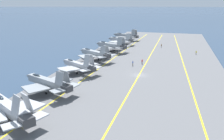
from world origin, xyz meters
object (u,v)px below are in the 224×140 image
(parked_jet_second, at_px, (9,108))
(crew_brown_vest, at_px, (161,45))
(parked_jet_sixth, at_px, (111,45))
(parked_jet_seventh, at_px, (120,40))
(crew_yellow_vest, at_px, (196,52))
(crew_blue_vest, at_px, (133,63))
(crew_red_vest, at_px, (142,61))
(parked_jet_eighth, at_px, (126,36))
(parked_jet_third, at_px, (47,82))
(parked_jet_fifth, at_px, (94,53))
(parked_jet_fourth, at_px, (78,65))

(parked_jet_second, bearing_deg, crew_brown_vest, -14.39)
(parked_jet_sixth, relative_size, parked_jet_seventh, 1.09)
(parked_jet_seventh, bearing_deg, crew_brown_vest, -94.61)
(parked_jet_sixth, relative_size, crew_yellow_vest, 9.77)
(parked_jet_second, xyz_separation_m, crew_blue_vest, (44.47, -14.26, -1.53))
(parked_jet_second, distance_m, crew_yellow_vest, 78.00)
(parked_jet_seventh, height_order, crew_brown_vest, parked_jet_seventh)
(crew_red_vest, bearing_deg, crew_blue_vest, 139.57)
(crew_red_vest, bearing_deg, parked_jet_second, 160.40)
(parked_jet_eighth, bearing_deg, crew_brown_vest, -129.07)
(parked_jet_third, relative_size, crew_yellow_vest, 9.80)
(crew_red_vest, distance_m, crew_brown_vest, 34.47)
(parked_jet_fifth, xyz_separation_m, parked_jet_eighth, (51.23, -0.43, -0.22))
(parked_jet_second, relative_size, parked_jet_seventh, 1.06)
(crew_yellow_vest, relative_size, crew_blue_vest, 0.93)
(crew_yellow_vest, bearing_deg, parked_jet_fifth, 119.63)
(parked_jet_third, distance_m, parked_jet_sixth, 51.14)
(parked_jet_seventh, relative_size, crew_yellow_vest, 8.94)
(parked_jet_second, relative_size, parked_jet_fifth, 0.99)
(parked_jet_third, height_order, crew_brown_vest, parked_jet_third)
(crew_brown_vest, bearing_deg, parked_jet_fourth, 156.92)
(parked_jet_seventh, bearing_deg, crew_red_vest, -155.20)
(parked_jet_third, relative_size, parked_jet_fourth, 1.09)
(crew_yellow_vest, distance_m, crew_blue_vest, 32.94)
(parked_jet_sixth, xyz_separation_m, crew_red_vest, (-18.22, -16.68, -1.71))
(parked_jet_eighth, height_order, crew_red_vest, parked_jet_eighth)
(parked_jet_third, distance_m, parked_jet_fifth, 33.33)
(parked_jet_fifth, bearing_deg, crew_blue_vest, -103.35)
(parked_jet_second, bearing_deg, parked_jet_third, 3.42)
(parked_jet_sixth, xyz_separation_m, crew_yellow_vest, (3.25, -35.84, -1.75))
(crew_brown_vest, xyz_separation_m, crew_yellow_vest, (-12.76, -15.11, 0.04))
(crew_brown_vest, distance_m, crew_blue_vest, 38.01)
(parked_jet_fifth, distance_m, parked_jet_eighth, 51.24)
(crew_blue_vest, bearing_deg, parked_jet_third, 153.01)
(parked_jet_second, distance_m, parked_jet_fifth, 48.07)
(parked_jet_second, xyz_separation_m, crew_yellow_vest, (69.11, -36.12, -1.61))
(parked_jet_second, distance_m, parked_jet_seventh, 83.54)
(parked_jet_fourth, height_order, parked_jet_sixth, parked_jet_sixth)
(parked_jet_fourth, distance_m, parked_jet_sixth, 34.03)
(parked_jet_third, bearing_deg, parked_jet_fourth, -1.89)
(parked_jet_second, distance_m, crew_blue_vest, 46.73)
(parked_jet_third, height_order, parked_jet_fourth, parked_jet_fourth)
(crew_red_vest, bearing_deg, crew_yellow_vest, -41.74)
(parked_jet_third, xyz_separation_m, crew_blue_vest, (29.73, -15.14, -1.59))
(parked_jet_sixth, bearing_deg, parked_jet_second, 179.76)
(parked_jet_fifth, bearing_deg, parked_jet_eighth, -0.48)
(parked_jet_sixth, bearing_deg, parked_jet_eighth, 1.25)
(crew_brown_vest, bearing_deg, crew_yellow_vest, -130.19)
(parked_jet_third, distance_m, crew_blue_vest, 33.40)
(crew_brown_vest, relative_size, crew_blue_vest, 0.89)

